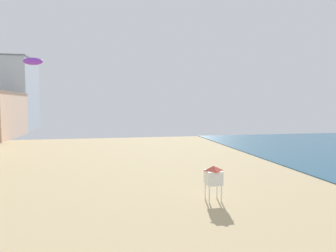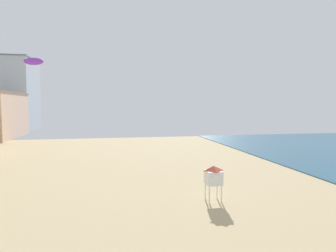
{
  "view_description": "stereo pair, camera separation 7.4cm",
  "coord_description": "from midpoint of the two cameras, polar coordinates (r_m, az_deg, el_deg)",
  "views": [
    {
      "loc": [
        2.26,
        -3.38,
        6.96
      ],
      "look_at": [
        6.53,
        18.05,
        5.39
      ],
      "focal_mm": 32.52,
      "sensor_mm": 36.0,
      "label": 1
    },
    {
      "loc": [
        2.33,
        -3.39,
        6.96
      ],
      "look_at": [
        6.53,
        18.05,
        5.39
      ],
      "focal_mm": 32.52,
      "sensor_mm": 36.0,
      "label": 2
    }
  ],
  "objects": [
    {
      "name": "lifeguard_stand",
      "position": [
        22.35,
        8.42,
        -9.18
      ],
      "size": [
        1.1,
        1.1,
        2.55
      ],
      "rotation": [
        0.0,
        0.0,
        -0.02
      ],
      "color": "white",
      "rests_on": "ground"
    },
    {
      "name": "kite_purple_parafoil",
      "position": [
        37.29,
        -24.04,
        11.02
      ],
      "size": [
        2.07,
        0.58,
        0.81
      ],
      "color": "purple"
    },
    {
      "name": "boardwalk_hotel_distant",
      "position": [
        90.96,
        -28.24,
        5.22
      ],
      "size": [
        14.17,
        15.69,
        18.97
      ],
      "color": "#ADB7C1",
      "rests_on": "ground"
    }
  ]
}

